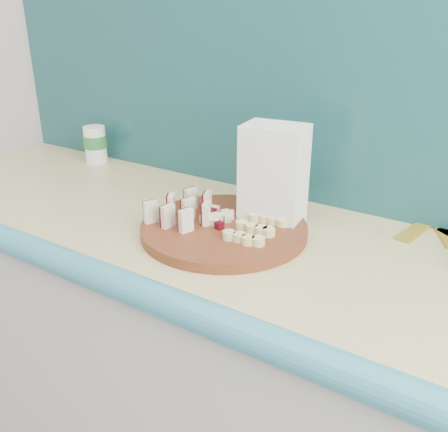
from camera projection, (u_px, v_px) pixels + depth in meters
kitchen_counter at (264, 406)px, 1.25m from camera, size 2.20×0.63×0.91m
backsplash at (332, 106)px, 1.20m from camera, size 2.20×0.02×0.50m
cutting_board at (224, 229)px, 1.12m from camera, size 0.39×0.39×0.02m
apple_wedges at (183, 209)px, 1.13m from camera, size 0.13×0.15×0.05m
apple_chunks at (215, 218)px, 1.12m from camera, size 0.05×0.06×0.02m
banana_slices at (256, 228)px, 1.07m from camera, size 0.10×0.14×0.02m
flour_bag at (274, 177)px, 1.12m from camera, size 0.15×0.12×0.24m
canister at (95, 144)px, 1.60m from camera, size 0.07×0.07×0.12m
banana_peel at (442, 235)px, 1.11m from camera, size 0.21×0.18×0.01m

